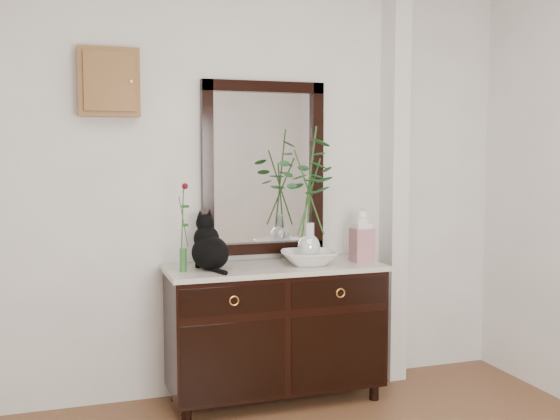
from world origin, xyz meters
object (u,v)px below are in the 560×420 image
object	(u,v)px
cat	(210,242)
lotus_bowl	(309,258)
sideboard	(275,325)
ginger_jar	(362,235)

from	to	relation	value
cat	lotus_bowl	world-z (taller)	cat
sideboard	cat	distance (m)	0.68
sideboard	ginger_jar	size ratio (longest dim) A/B	3.92
sideboard	ginger_jar	distance (m)	0.79
cat	ginger_jar	size ratio (longest dim) A/B	0.98
sideboard	lotus_bowl	world-z (taller)	lotus_bowl
lotus_bowl	ginger_jar	xyz separation A→B (m)	(0.36, 0.00, 0.13)
sideboard	cat	xyz separation A→B (m)	(-0.41, -0.01, 0.54)
sideboard	ginger_jar	world-z (taller)	ginger_jar
cat	ginger_jar	world-z (taller)	ginger_jar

